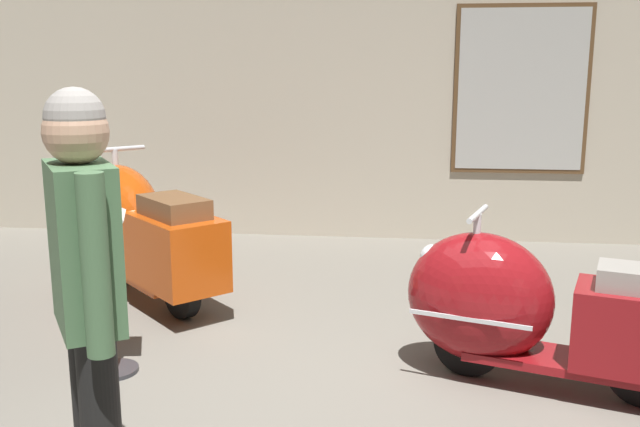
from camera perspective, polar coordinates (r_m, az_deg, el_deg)
name	(u,v)px	position (r m, az deg, el deg)	size (l,w,h in m)	color
ground_plane	(340,423)	(3.59, 1.65, -16.89)	(60.00, 60.00, 0.00)	slate
showroom_back_wall	(376,76)	(7.13, 4.62, 11.24)	(18.00, 0.24, 3.31)	#BCB29E
scooter_0	(136,229)	(5.54, -14.92, -1.23)	(1.66, 1.66, 1.12)	black
scooter_1	(525,309)	(3.98, 16.56, -7.54)	(1.63, 0.91, 0.96)	black
visitor_1	(87,288)	(2.59, -18.60, -5.86)	(0.40, 0.49, 1.67)	black
info_stanchion	(110,302)	(4.14, -16.93, -6.98)	(0.32, 0.38, 1.03)	#333338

